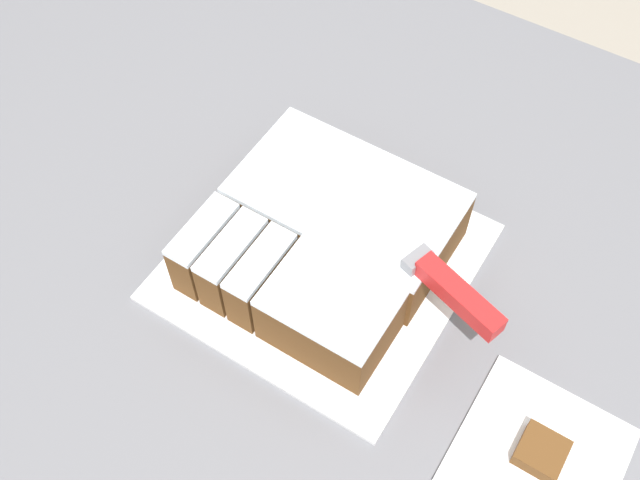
{
  "coord_description": "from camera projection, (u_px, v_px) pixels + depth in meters",
  "views": [
    {
      "loc": [
        0.24,
        -0.36,
        1.62
      ],
      "look_at": [
        -0.0,
        0.03,
        0.93
      ],
      "focal_mm": 42.0,
      "sensor_mm": 36.0,
      "label": 1
    }
  ],
  "objects": [
    {
      "name": "countertop",
      "position": [
        311.0,
        423.0,
        1.22
      ],
      "size": [
        1.4,
        1.1,
        0.89
      ],
      "color": "slate",
      "rests_on": "ground_plane"
    },
    {
      "name": "cake",
      "position": [
        323.0,
        239.0,
        0.83
      ],
      "size": [
        0.25,
        0.24,
        0.08
      ],
      "color": "brown",
      "rests_on": "cake_board"
    },
    {
      "name": "paper_napkin",
      "position": [
        538.0,
        456.0,
        0.74
      ],
      "size": [
        0.16,
        0.16,
        0.01
      ],
      "color": "white",
      "rests_on": "countertop"
    },
    {
      "name": "cake_board",
      "position": [
        320.0,
        260.0,
        0.86
      ],
      "size": [
        0.31,
        0.31,
        0.01
      ],
      "color": "white",
      "rests_on": "countertop"
    },
    {
      "name": "brownie",
      "position": [
        541.0,
        452.0,
        0.73
      ],
      "size": [
        0.04,
        0.04,
        0.02
      ],
      "color": "brown",
      "rests_on": "paper_napkin"
    },
    {
      "name": "knife",
      "position": [
        423.0,
        265.0,
        0.76
      ],
      "size": [
        0.33,
        0.13,
        0.02
      ],
      "rotation": [
        0.0,
        0.0,
        2.84
      ],
      "color": "silver",
      "rests_on": "cake"
    }
  ]
}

